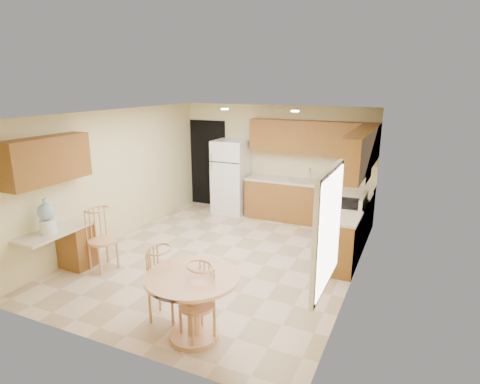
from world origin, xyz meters
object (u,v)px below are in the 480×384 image
at_px(chair_table_a, 160,280).
at_px(refrigerator, 231,177).
at_px(water_crock, 47,218).
at_px(dining_table, 193,297).
at_px(chair_desk, 97,235).
at_px(chair_table_b, 193,300).
at_px(stove, 345,227).

bearing_deg(chair_table_a, refrigerator, -177.68).
relative_size(refrigerator, water_crock, 3.16).
bearing_deg(dining_table, chair_table_a, 167.35).
relative_size(refrigerator, chair_desk, 1.68).
distance_m(chair_table_a, chair_table_b, 0.64).
bearing_deg(water_crock, chair_desk, 48.81).
bearing_deg(dining_table, chair_table_b, -60.73).
xyz_separation_m(chair_table_b, chair_desk, (-2.37, 0.99, 0.05)).
bearing_deg(chair_table_b, chair_desk, 6.71).
xyz_separation_m(dining_table, chair_table_b, (0.05, -0.09, 0.03)).
bearing_deg(stove, dining_table, -108.88).
distance_m(chair_table_a, chair_desk, 1.93).
distance_m(dining_table, chair_desk, 2.49).
bearing_deg(water_crock, refrigerator, 76.00).
distance_m(stove, chair_table_a, 3.68).
relative_size(chair_table_b, water_crock, 1.73).
height_order(chair_table_b, chair_desk, chair_desk).
relative_size(chair_table_a, chair_table_b, 1.03).
bearing_deg(refrigerator, chair_table_b, -69.33).
relative_size(dining_table, chair_desk, 1.10).
bearing_deg(refrigerator, chair_table_a, -75.36).
bearing_deg(chair_table_a, water_crock, -109.14).
height_order(refrigerator, chair_desk, refrigerator).
xyz_separation_m(chair_table_a, chair_table_b, (0.60, -0.21, -0.02)).
distance_m(dining_table, water_crock, 2.84).
xyz_separation_m(chair_desk, water_crock, (-0.45, -0.51, 0.40)).
xyz_separation_m(refrigerator, stove, (2.88, -1.22, -0.38)).
relative_size(stove, chair_table_a, 1.13).
relative_size(chair_table_a, chair_desk, 0.95).
xyz_separation_m(stove, chair_table_a, (-1.71, -3.26, 0.12)).
distance_m(stove, chair_desk, 4.27).
distance_m(stove, chair_table_b, 3.64).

